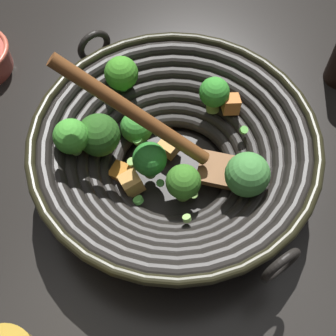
{
  "coord_description": "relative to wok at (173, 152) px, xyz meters",
  "views": [
    {
      "loc": [
        -0.28,
        -0.17,
        0.59
      ],
      "look_at": [
        -0.01,
        0.0,
        0.03
      ],
      "focal_mm": 49.78,
      "sensor_mm": 36.0,
      "label": 1
    }
  ],
  "objects": [
    {
      "name": "wok",
      "position": [
        0.0,
        0.0,
        0.0
      ],
      "size": [
        0.38,
        0.41,
        0.21
      ],
      "color": "black",
      "rests_on": "ground"
    },
    {
      "name": "ground_plane",
      "position": [
        0.0,
        -0.0,
        -0.06
      ],
      "size": [
        4.0,
        4.0,
        0.0
      ],
      "primitive_type": "plane",
      "color": "black"
    }
  ]
}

